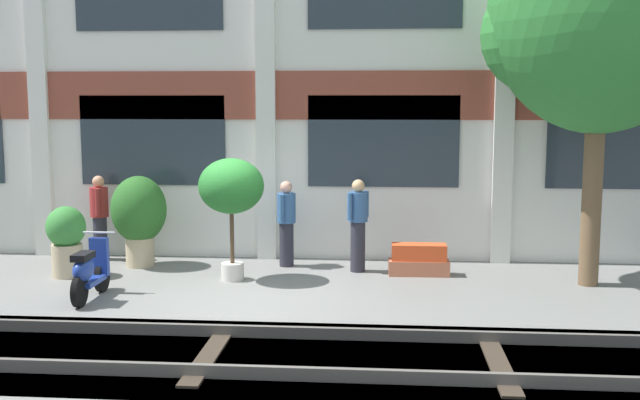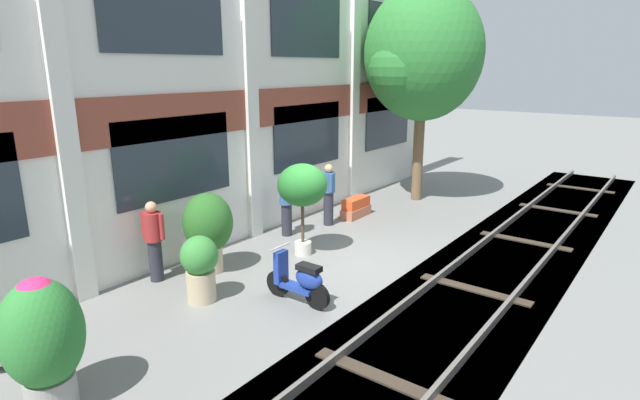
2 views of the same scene
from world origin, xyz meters
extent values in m
plane|color=slate|center=(0.00, 0.00, 0.00)|extent=(80.00, 80.00, 0.00)
cube|color=silver|center=(0.00, 3.05, 3.68)|extent=(17.54, 0.50, 7.36)
cube|color=brown|center=(0.00, 2.78, 3.10)|extent=(17.54, 0.06, 0.90)
cube|color=silver|center=(-4.39, 2.74, 3.68)|extent=(0.36, 0.16, 7.36)
cube|color=silver|center=(0.00, 2.74, 3.68)|extent=(0.36, 0.16, 7.36)
cube|color=silver|center=(4.39, 2.74, 3.68)|extent=(0.36, 0.16, 7.36)
cube|color=silver|center=(8.77, 2.74, 3.68)|extent=(0.36, 0.16, 7.36)
cube|color=#28333D|center=(-2.19, 2.77, 2.25)|extent=(2.81, 0.04, 1.70)
cube|color=#28333D|center=(2.19, 2.77, 2.25)|extent=(2.81, 0.04, 1.70)
cube|color=#28333D|center=(6.58, 2.77, 2.25)|extent=(2.81, 0.04, 1.70)
cube|color=#28333D|center=(-2.19, 2.77, 5.15)|extent=(2.81, 0.04, 1.70)
cube|color=#28333D|center=(2.19, 2.77, 5.15)|extent=(2.81, 0.04, 1.70)
cube|color=#28333D|center=(6.58, 2.77, 5.15)|extent=(2.81, 0.04, 1.70)
cube|color=#4C473F|center=(0.00, -2.78, -0.14)|extent=(25.54, 2.80, 0.28)
cube|color=#605B56|center=(0.00, -3.50, 0.07)|extent=(25.54, 0.07, 0.15)
cube|color=#605B56|center=(0.00, -2.06, 0.07)|extent=(25.54, 0.07, 0.15)
cube|color=#382D23|center=(-3.28, -2.78, 0.01)|extent=(0.24, 2.10, 0.03)
cube|color=#382D23|center=(0.16, -2.78, 0.01)|extent=(0.24, 2.10, 0.03)
cube|color=#382D23|center=(3.52, -2.78, 0.01)|extent=(0.24, 2.10, 0.03)
cube|color=#382D23|center=(6.87, -2.78, 0.01)|extent=(0.24, 2.10, 0.03)
cube|color=#382D23|center=(10.21, -2.78, 0.01)|extent=(0.24, 2.10, 0.03)
cylinder|color=brown|center=(5.56, 1.11, 1.68)|extent=(0.32, 0.32, 3.36)
ellipsoid|color=#2D7A33|center=(5.56, 1.11, 4.45)|extent=(3.49, 3.49, 3.96)
sphere|color=#2D7A33|center=(4.69, 1.31, 4.06)|extent=(1.92, 1.92, 1.92)
sphere|color=#2D7A33|center=(6.44, 0.91, 4.06)|extent=(1.92, 1.92, 1.92)
cylinder|color=tan|center=(-3.19, 0.99, 0.28)|extent=(0.52, 0.52, 0.56)
ellipsoid|color=#388438|center=(-3.19, 0.99, 0.86)|extent=(0.67, 0.67, 0.71)
cylinder|color=gray|center=(-6.22, 0.21, 0.21)|extent=(0.60, 0.60, 0.41)
ellipsoid|color=#2D7A33|center=(-6.22, 0.21, 1.00)|extent=(0.96, 0.96, 1.38)
sphere|color=#DB2866|center=(-6.22, 0.21, 1.45)|extent=(0.53, 0.53, 0.53)
cylinder|color=beige|center=(-0.32, 0.97, 0.15)|extent=(0.38, 0.38, 0.29)
cylinder|color=#4C3826|center=(-0.32, 0.97, 0.85)|extent=(0.07, 0.07, 1.12)
ellipsoid|color=#236B28|center=(-0.32, 0.97, 1.59)|extent=(1.09, 1.09, 0.93)
cylinder|color=tan|center=(-2.21, 1.88, 0.27)|extent=(0.52, 0.52, 0.53)
ellipsoid|color=#286023|center=(-2.21, 1.88, 1.05)|extent=(1.00, 1.00, 1.21)
cube|color=#B76647|center=(2.83, 1.60, 0.13)|extent=(1.05, 0.42, 0.26)
cube|color=#E04C23|center=(2.83, 1.60, 0.40)|extent=(0.94, 0.35, 0.28)
cylinder|color=black|center=(-2.22, 0.03, 0.24)|extent=(0.09, 0.48, 0.48)
cylinder|color=black|center=(-2.21, -0.87, 0.24)|extent=(0.09, 0.48, 0.48)
cube|color=navy|center=(-2.22, -0.43, 0.28)|extent=(0.24, 0.68, 0.08)
ellipsoid|color=navy|center=(-2.22, -0.69, 0.52)|extent=(0.26, 0.56, 0.36)
cube|color=black|center=(-2.22, -0.69, 0.72)|extent=(0.22, 0.44, 0.10)
cube|color=navy|center=(-2.22, -0.05, 0.58)|extent=(0.28, 0.12, 0.60)
cylinder|color=#B7B7BF|center=(-2.22, -0.03, 0.96)|extent=(0.50, 0.03, 0.03)
cylinder|color=#282833|center=(1.76, 1.78, 0.45)|extent=(0.26, 0.26, 0.90)
cylinder|color=#33598C|center=(1.76, 1.78, 1.16)|extent=(0.34, 0.34, 0.52)
sphere|color=tan|center=(1.76, 1.78, 1.53)|extent=(0.22, 0.22, 0.22)
cylinder|color=#33598C|center=(1.63, 1.61, 1.18)|extent=(0.09, 0.09, 0.47)
cylinder|color=#33598C|center=(1.90, 1.95, 1.18)|extent=(0.09, 0.09, 0.47)
cylinder|color=#282833|center=(-3.14, 2.38, 0.41)|extent=(0.26, 0.26, 0.83)
cylinder|color=maroon|center=(-3.14, 2.38, 1.10)|extent=(0.34, 0.34, 0.56)
sphere|color=tan|center=(-3.14, 2.38, 1.49)|extent=(0.22, 0.22, 0.22)
cylinder|color=maroon|center=(-3.20, 2.60, 1.13)|extent=(0.09, 0.09, 0.50)
cylinder|color=maroon|center=(-3.09, 2.17, 1.13)|extent=(0.09, 0.09, 0.50)
cylinder|color=#282833|center=(0.46, 2.11, 0.40)|extent=(0.26, 0.26, 0.80)
cylinder|color=#33598C|center=(0.46, 2.11, 1.07)|extent=(0.34, 0.34, 0.54)
sphere|color=tan|center=(0.46, 2.11, 1.45)|extent=(0.22, 0.22, 0.22)
cylinder|color=#33598C|center=(0.40, 1.89, 1.10)|extent=(0.09, 0.09, 0.48)
cylinder|color=#33598C|center=(0.51, 2.32, 1.10)|extent=(0.09, 0.09, 0.48)
camera|label=1|loc=(2.17, -11.20, 2.99)|focal=42.00mm
camera|label=2|loc=(-8.47, -5.64, 4.07)|focal=28.00mm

